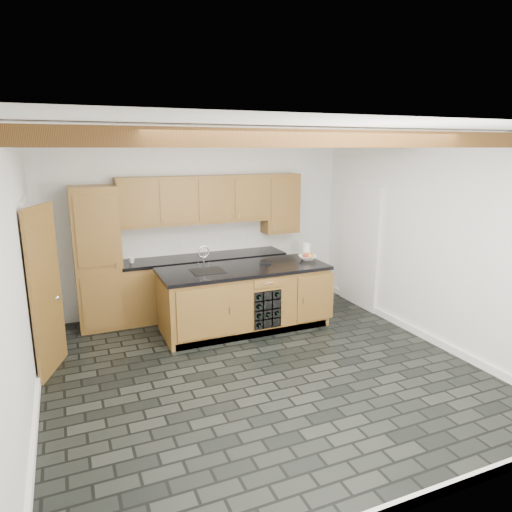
{
  "coord_description": "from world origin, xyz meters",
  "views": [
    {
      "loc": [
        -2.05,
        -4.68,
        2.62
      ],
      "look_at": [
        0.28,
        0.8,
        1.21
      ],
      "focal_mm": 32.0,
      "sensor_mm": 36.0,
      "label": 1
    }
  ],
  "objects": [
    {
      "name": "ground",
      "position": [
        0.0,
        0.0,
        0.0
      ],
      "size": [
        5.0,
        5.0,
        0.0
      ],
      "primitive_type": "plane",
      "color": "black",
      "rests_on": "ground"
    },
    {
      "name": "room_shell",
      "position": [
        -0.09,
        0.53,
        1.53
      ],
      "size": [
        5.01,
        5.0,
        5.0
      ],
      "color": "white",
      "rests_on": "ground"
    },
    {
      "name": "back_cabinetry",
      "position": [
        -0.38,
        2.24,
        0.98
      ],
      "size": [
        3.65,
        0.62,
        2.2
      ],
      "color": "olive",
      "rests_on": "ground"
    },
    {
      "name": "island",
      "position": [
        0.31,
        1.28,
        0.46
      ],
      "size": [
        2.48,
        0.96,
        0.93
      ],
      "color": "olive",
      "rests_on": "ground"
    },
    {
      "name": "faucet",
      "position": [
        -0.25,
        1.33,
        0.96
      ],
      "size": [
        0.45,
        0.4,
        0.34
      ],
      "color": "black",
      "rests_on": "island"
    },
    {
      "name": "kitchen_scale",
      "position": [
        0.69,
        1.39,
        0.95
      ],
      "size": [
        0.18,
        0.13,
        0.05
      ],
      "rotation": [
        0.0,
        0.0,
        -0.3
      ],
      "color": "black",
      "rests_on": "island"
    },
    {
      "name": "fruit_bowl",
      "position": [
        1.38,
        1.34,
        0.96
      ],
      "size": [
        0.37,
        0.37,
        0.07
      ],
      "primitive_type": "imported",
      "rotation": [
        0.0,
        0.0,
        -0.39
      ],
      "color": "silver",
      "rests_on": "island"
    },
    {
      "name": "fruit_cluster",
      "position": [
        1.38,
        1.34,
        1.0
      ],
      "size": [
        0.16,
        0.17,
        0.07
      ],
      "color": "#B41823",
      "rests_on": "fruit_bowl"
    },
    {
      "name": "paper_towel",
      "position": [
        1.42,
        1.44,
        1.05
      ],
      "size": [
        0.12,
        0.12,
        0.24
      ],
      "primitive_type": "cylinder",
      "color": "white",
      "rests_on": "island"
    },
    {
      "name": "mug",
      "position": [
        -1.17,
        2.2,
        0.98
      ],
      "size": [
        0.12,
        0.12,
        0.09
      ],
      "primitive_type": "imported",
      "rotation": [
        0.0,
        0.0,
        0.18
      ],
      "color": "white",
      "rests_on": "back_cabinetry"
    }
  ]
}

